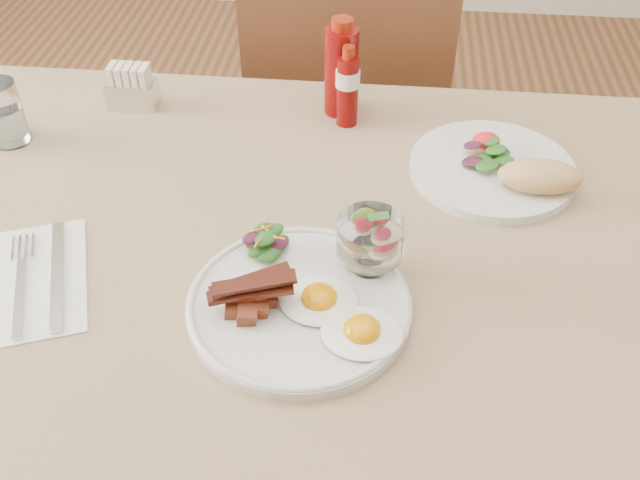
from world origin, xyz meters
TOP-DOWN VIEW (x-y plane):
  - table at (0.00, 0.00)m, footprint 1.33×0.88m
  - chair_far at (0.00, 0.66)m, footprint 0.42×0.42m
  - main_plate at (-0.01, -0.13)m, footprint 0.28×0.28m
  - fried_eggs at (0.04, -0.16)m, footprint 0.16×0.14m
  - bacon_potato_pile at (-0.07, -0.15)m, footprint 0.11×0.07m
  - side_salad at (-0.06, -0.05)m, footprint 0.06×0.06m
  - fruit_cup at (0.07, -0.06)m, footprint 0.09×0.09m
  - second_plate at (0.27, 0.17)m, footprint 0.26×0.25m
  - ketchup_bottle at (0.00, 0.34)m, footprint 0.06×0.06m
  - hot_sauce_bottle at (0.02, 0.31)m, footprint 0.04×0.04m
  - sugar_caddy at (-0.36, 0.32)m, footprint 0.09×0.05m
  - water_glass at (-0.53, 0.20)m, footprint 0.06×0.06m
  - napkin_cutlery at (-0.35, -0.11)m, footprint 0.19×0.25m

SIDE VIEW (x-z plane):
  - chair_far at x=0.00m, z-range 0.06..0.99m
  - table at x=0.00m, z-range 0.29..1.04m
  - napkin_cutlery at x=-0.35m, z-range 0.75..0.76m
  - main_plate at x=-0.01m, z-range 0.75..0.77m
  - second_plate at x=0.27m, z-range 0.74..0.80m
  - fried_eggs at x=0.04m, z-range 0.76..0.79m
  - side_salad at x=-0.06m, z-range 0.77..0.80m
  - sugar_caddy at x=-0.36m, z-range 0.75..0.82m
  - bacon_potato_pile at x=-0.07m, z-range 0.77..0.82m
  - water_glass at x=-0.53m, z-range 0.75..0.85m
  - fruit_cup at x=0.07m, z-range 0.77..0.86m
  - hot_sauce_bottle at x=0.02m, z-range 0.75..0.89m
  - ketchup_bottle at x=0.00m, z-range 0.75..0.92m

